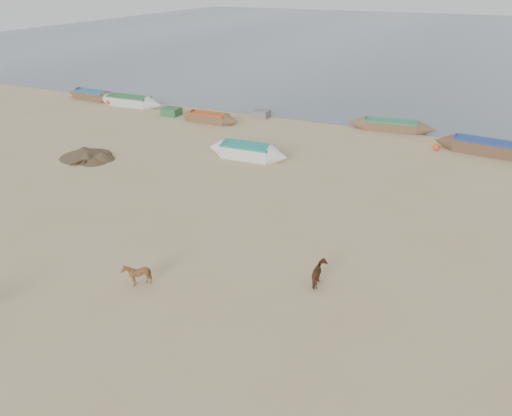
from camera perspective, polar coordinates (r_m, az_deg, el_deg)
The scene contains 8 objects.
ground at distance 19.85m, azimuth -4.92°, elevation -7.12°, with size 140.00×140.00×0.00m, color tan.
sea at distance 97.36m, azimuth 20.78°, elevation 17.64°, with size 160.00×160.00×0.00m, color slate.
calf_front at distance 19.20m, azimuth -13.51°, elevation -7.40°, with size 0.76×0.85×0.94m, color brown.
calf_right at distance 18.86m, azimuth 7.34°, elevation -7.53°, with size 0.91×0.78×0.91m, color brown.
near_canoe at distance 31.48m, azimuth -1.01°, elevation 6.50°, with size 5.37×1.44×0.88m, color white, non-canonical shape.
debris_pile at distance 33.55m, azimuth -18.90°, elevation 6.01°, with size 3.26×3.26×0.52m, color brown.
waterline_canoes at distance 37.36m, azimuth 9.72°, elevation 9.17°, with size 54.68×5.21×0.92m.
beach_clutter at distance 36.30m, azimuth 14.58°, elevation 8.05°, with size 42.48×3.87×0.64m.
Camera 1 is at (8.56, -14.39, 10.66)m, focal length 35.00 mm.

